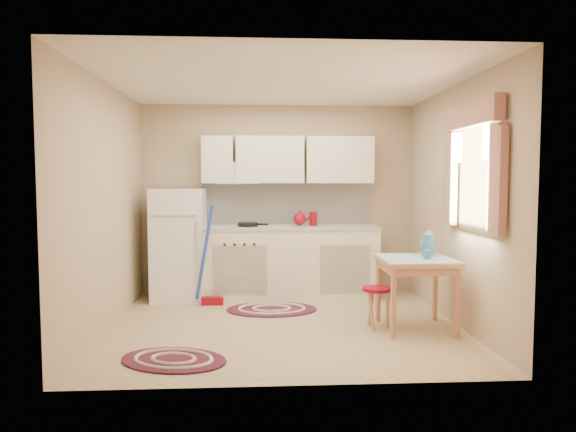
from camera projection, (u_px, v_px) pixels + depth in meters
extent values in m
plane|color=tan|center=(284.00, 325.00, 5.36)|extent=(3.60, 3.60, 0.00)
cube|color=silver|center=(283.00, 82.00, 5.18)|extent=(3.60, 3.20, 0.04)
cube|color=tan|center=(278.00, 199.00, 6.87)|extent=(3.60, 0.04, 2.50)
cube|color=tan|center=(294.00, 216.00, 3.68)|extent=(3.60, 0.04, 2.50)
cube|color=tan|center=(105.00, 206.00, 5.17)|extent=(0.04, 3.20, 2.50)
cube|color=tan|center=(455.00, 205.00, 5.38)|extent=(0.04, 3.20, 2.50)
cube|color=silver|center=(287.00, 204.00, 6.86)|extent=(2.25, 0.03, 0.55)
cube|color=white|center=(288.00, 160.00, 6.67)|extent=(2.25, 0.33, 0.60)
cube|color=white|center=(476.00, 176.00, 4.81)|extent=(0.04, 0.85, 0.95)
cube|color=white|center=(179.00, 244.00, 6.48)|extent=(0.65, 0.60, 1.40)
cube|color=white|center=(289.00, 263.00, 6.63)|extent=(2.25, 0.60, 0.88)
cube|color=#B4B3AB|center=(289.00, 227.00, 6.60)|extent=(2.27, 0.62, 0.04)
cylinder|color=black|center=(248.00, 225.00, 6.52)|extent=(0.31, 0.31, 0.05)
cylinder|color=maroon|center=(313.00, 220.00, 6.61)|extent=(0.13, 0.13, 0.16)
cube|color=tan|center=(416.00, 294.00, 5.18)|extent=(0.72, 0.72, 0.72)
cylinder|color=maroon|center=(377.00, 308.00, 5.22)|extent=(0.37, 0.37, 0.42)
cylinder|color=teal|center=(427.00, 255.00, 5.05)|extent=(0.08, 0.08, 0.10)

